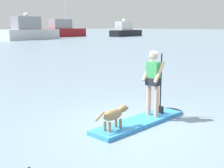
# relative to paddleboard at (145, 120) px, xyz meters

# --- Properties ---
(ground_plane) EXTENTS (400.00, 400.00, 0.00)m
(ground_plane) POSITION_rel_paddleboard_xyz_m (-0.22, -0.01, -0.05)
(ground_plane) COLOR gray
(paddleboard) EXTENTS (3.21, 0.80, 0.10)m
(paddleboard) POSITION_rel_paddleboard_xyz_m (0.00, 0.00, 0.00)
(paddleboard) COLOR #338CD8
(paddleboard) RESTS_ON ground_plane
(person_paddler) EXTENTS (0.61, 0.48, 1.73)m
(person_paddler) POSITION_rel_paddleboard_xyz_m (0.34, 0.01, 1.05)
(person_paddler) COLOR tan
(person_paddler) RESTS_ON paddleboard
(dog) EXTENTS (1.07, 0.24, 0.52)m
(dog) POSITION_rel_paddleboard_xyz_m (-1.13, -0.04, 0.40)
(dog) COLOR #997A51
(dog) RESTS_ON paddleboard
(moored_boat_outer) EXTENTS (11.90, 5.10, 4.75)m
(moored_boat_outer) POSITION_rel_paddleboard_xyz_m (21.52, 45.50, 1.49)
(moored_boat_outer) COLOR silver
(moored_boat_outer) RESTS_ON ground_plane
(moored_boat_far_port) EXTENTS (11.71, 4.42, 10.77)m
(moored_boat_far_port) POSITION_rel_paddleboard_xyz_m (33.99, 53.18, 1.43)
(moored_boat_far_port) COLOR maroon
(moored_boat_far_port) RESTS_ON ground_plane
(moored_boat_far_starboard) EXTENTS (11.67, 5.29, 4.09)m
(moored_boat_far_starboard) POSITION_rel_paddleboard_xyz_m (46.99, 45.87, 1.24)
(moored_boat_far_starboard) COLOR black
(moored_boat_far_starboard) RESTS_ON ground_plane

